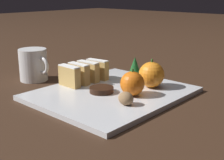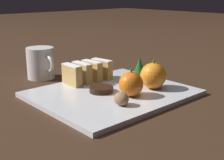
{
  "view_description": "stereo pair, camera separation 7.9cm",
  "coord_description": "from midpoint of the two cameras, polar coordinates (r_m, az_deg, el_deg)",
  "views": [
    {
      "loc": [
        0.51,
        -0.56,
        0.26
      ],
      "look_at": [
        0.0,
        0.0,
        0.04
      ],
      "focal_mm": 50.0,
      "sensor_mm": 36.0,
      "label": 1
    },
    {
      "loc": [
        0.57,
        -0.51,
        0.26
      ],
      "look_at": [
        0.0,
        0.0,
        0.04
      ],
      "focal_mm": 50.0,
      "sensor_mm": 36.0,
      "label": 2
    }
  ],
  "objects": [
    {
      "name": "orange_far",
      "position": [
        0.83,
        4.53,
        0.95
      ],
      "size": [
        0.07,
        0.07,
        0.08
      ],
      "color": "orange",
      "rests_on": "serving_platter"
    },
    {
      "name": "stollen_slice_second",
      "position": [
        0.87,
        -8.69,
        1.13
      ],
      "size": [
        0.07,
        0.02,
        0.06
      ],
      "color": "tan",
      "rests_on": "serving_platter"
    },
    {
      "name": "chocolate_cookie",
      "position": [
        0.79,
        -4.78,
        -1.83
      ],
      "size": [
        0.06,
        0.06,
        0.01
      ],
      "color": "black",
      "rests_on": "serving_platter"
    },
    {
      "name": "stollen_slice_fourth",
      "position": [
        0.91,
        -5.19,
        1.92
      ],
      "size": [
        0.07,
        0.03,
        0.06
      ],
      "color": "tan",
      "rests_on": "serving_platter"
    },
    {
      "name": "walnut",
      "position": [
        0.7,
        -0.69,
        -3.44
      ],
      "size": [
        0.04,
        0.03,
        0.03
      ],
      "color": "#8E6B47",
      "rests_on": "serving_platter"
    },
    {
      "name": "stollen_slice_front",
      "position": [
        0.85,
        -10.47,
        0.68
      ],
      "size": [
        0.07,
        0.02,
        0.06
      ],
      "color": "tan",
      "rests_on": "serving_platter"
    },
    {
      "name": "evergreen_sprig",
      "position": [
        0.92,
        1.73,
        2.32
      ],
      "size": [
        0.04,
        0.04,
        0.06
      ],
      "color": "#195623",
      "rests_on": "serving_platter"
    },
    {
      "name": "coffee_mug",
      "position": [
        0.97,
        -16.43,
        2.67
      ],
      "size": [
        0.11,
        0.08,
        0.09
      ],
      "color": "white",
      "rests_on": "ground_plane"
    },
    {
      "name": "ground_plane",
      "position": [
        0.8,
        -2.82,
        -2.93
      ],
      "size": [
        6.0,
        6.0,
        0.0
      ],
      "primitive_type": "plane",
      "color": "#382316"
    },
    {
      "name": "serving_platter",
      "position": [
        0.8,
        -2.83,
        -2.52
      ],
      "size": [
        0.32,
        0.38,
        0.01
      ],
      "color": "silver",
      "rests_on": "ground_plane"
    },
    {
      "name": "orange_near",
      "position": [
        0.76,
        0.77,
        -0.69
      ],
      "size": [
        0.06,
        0.06,
        0.07
      ],
      "color": "orange",
      "rests_on": "serving_platter"
    },
    {
      "name": "stollen_slice_third",
      "position": [
        0.89,
        -6.94,
        1.55
      ],
      "size": [
        0.07,
        0.03,
        0.06
      ],
      "color": "tan",
      "rests_on": "serving_platter"
    }
  ]
}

